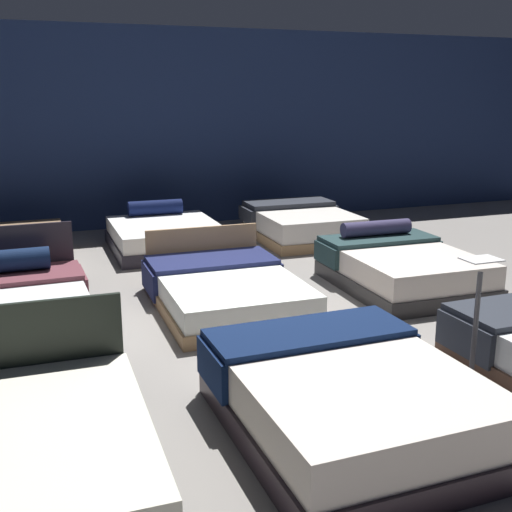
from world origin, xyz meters
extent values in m
cube|color=gray|center=(0.00, 0.00, -0.01)|extent=(18.00, 18.00, 0.02)
cube|color=navy|center=(0.00, 5.18, 1.75)|extent=(18.00, 0.06, 3.50)
cube|color=black|center=(-2.23, -2.63, 0.10)|extent=(1.68, 1.99, 0.21)
cube|color=silver|center=(-2.23, -2.63, 0.34)|extent=(1.62, 1.93, 0.26)
cube|color=black|center=(-2.21, -1.66, 0.47)|extent=(1.55, 0.07, 0.94)
cube|color=black|center=(0.00, -2.61, 0.10)|extent=(1.65, 2.05, 0.20)
cube|color=beige|center=(0.00, -2.61, 0.35)|extent=(1.59, 1.99, 0.31)
cube|color=#0D1D42|center=(-0.01, -1.94, 0.53)|extent=(1.61, 0.65, 0.05)
cube|color=#0D1D42|center=(-0.82, -1.95, 0.35)|extent=(0.06, 0.64, 0.31)
cube|color=#0D1D42|center=(0.80, -1.94, 0.35)|extent=(0.06, 0.64, 0.31)
cube|color=#2C313A|center=(1.48, -1.99, 0.29)|extent=(0.07, 0.72, 0.31)
cube|color=black|center=(-2.22, 0.29, 0.09)|extent=(1.53, 2.03, 0.18)
cube|color=silver|center=(-2.22, 0.29, 0.30)|extent=(1.47, 1.97, 0.24)
cube|color=black|center=(-2.24, 1.29, 0.46)|extent=(1.41, 0.07, 0.93)
cube|color=brown|center=(-2.23, 0.90, 0.44)|extent=(1.49, 0.75, 0.05)
cube|color=brown|center=(-1.49, 0.91, 0.32)|extent=(0.07, 0.72, 0.19)
cylinder|color=#0E1E3F|center=(-2.23, 0.97, 0.60)|extent=(0.83, 0.26, 0.25)
cube|color=#9B7750|center=(0.03, 0.29, 0.07)|extent=(1.57, 2.18, 0.15)
cube|color=white|center=(0.03, 0.29, 0.26)|extent=(1.51, 2.12, 0.23)
cube|color=#9B7750|center=(0.05, 1.36, 0.37)|extent=(1.44, 0.07, 0.73)
cube|color=#1B214A|center=(0.04, 0.94, 0.40)|extent=(1.53, 0.81, 0.06)
cube|color=#1B214A|center=(-0.72, 0.95, 0.22)|extent=(0.07, 0.79, 0.32)
cube|color=#1B214A|center=(0.81, 0.93, 0.22)|extent=(0.07, 0.79, 0.32)
cube|color=black|center=(2.32, 0.24, 0.09)|extent=(1.56, 2.03, 0.19)
cube|color=silver|center=(2.32, 0.24, 0.33)|extent=(1.50, 1.97, 0.28)
cube|color=#22393B|center=(2.33, 0.88, 0.50)|extent=(1.51, 0.68, 0.06)
cube|color=#22393B|center=(1.58, 0.90, 0.34)|extent=(0.07, 0.64, 0.26)
cube|color=#22393B|center=(3.09, 0.86, 0.34)|extent=(0.07, 0.64, 0.26)
cylinder|color=#3A355B|center=(2.34, 0.95, 0.63)|extent=(0.98, 0.22, 0.20)
cube|color=brown|center=(-2.29, 3.21, 0.07)|extent=(1.60, 1.96, 0.13)
cube|color=white|center=(-2.29, 3.21, 0.25)|extent=(1.54, 1.90, 0.23)
cube|color=#8B6D4D|center=(-2.29, 3.85, 0.40)|extent=(1.57, 0.63, 0.08)
cube|color=#8B6D4D|center=(-1.49, 3.86, 0.23)|extent=(0.08, 0.62, 0.26)
cube|color=black|center=(-0.01, 3.24, 0.10)|extent=(1.65, 1.92, 0.19)
cube|color=white|center=(-0.01, 3.24, 0.31)|extent=(1.59, 1.86, 0.23)
cylinder|color=#0D1744|center=(-0.01, 3.98, 0.55)|extent=(0.89, 0.25, 0.24)
cube|color=#8F6E4B|center=(2.27, 3.17, 0.08)|extent=(1.54, 1.96, 0.16)
cube|color=silver|center=(2.27, 3.17, 0.32)|extent=(1.48, 1.90, 0.31)
cube|color=#2A2D36|center=(2.28, 3.76, 0.51)|extent=(1.50, 0.71, 0.08)
cube|color=#2A2D36|center=(1.52, 3.78, 0.36)|extent=(0.10, 0.68, 0.23)
cube|color=#2A2D36|center=(3.05, 3.75, 0.36)|extent=(0.10, 0.68, 0.23)
cylinder|color=#3F3F44|center=(1.13, -2.52, 0.01)|extent=(0.24, 0.24, 0.02)
cylinder|color=#3F3F44|center=(1.13, -2.52, 0.53)|extent=(0.04, 0.04, 1.07)
cube|color=white|center=(1.13, -2.52, 1.17)|extent=(0.28, 0.20, 0.01)
camera|label=1|loc=(-2.06, -6.23, 2.38)|focal=44.55mm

